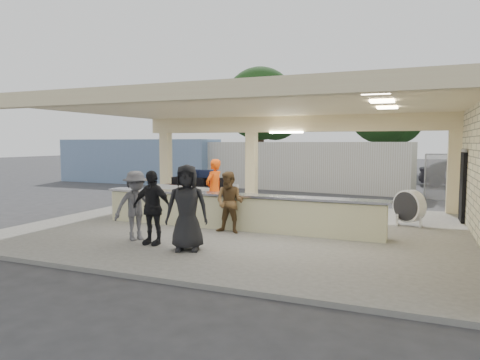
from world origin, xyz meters
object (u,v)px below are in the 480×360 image
at_px(baggage_handler, 214,189).
at_px(passenger_a, 230,202).
at_px(baggage_counter, 235,211).
at_px(passenger_c, 136,206).
at_px(container_white, 298,166).
at_px(car_dark, 462,174).
at_px(container_blue, 138,161).
at_px(passenger_d, 187,207).
at_px(luggage_cart, 197,188).
at_px(drum_fan, 409,206).
at_px(passenger_b, 152,207).

xyz_separation_m(baggage_handler, passenger_a, (1.29, -1.72, -0.12)).
distance_m(baggage_counter, passenger_c, 2.80).
distance_m(baggage_handler, container_white, 10.40).
height_order(car_dark, container_blue, container_blue).
bearing_deg(passenger_c, container_blue, 67.71).
height_order(passenger_d, car_dark, passenger_d).
bearing_deg(luggage_cart, passenger_a, -35.98).
distance_m(baggage_handler, passenger_a, 2.15).
bearing_deg(drum_fan, container_white, 160.69).
xyz_separation_m(luggage_cart, passenger_b, (1.39, -4.89, 0.09)).
xyz_separation_m(passenger_a, passenger_b, (-1.19, -1.84, 0.06)).
height_order(baggage_counter, container_blue, container_blue).
height_order(drum_fan, car_dark, car_dark).
xyz_separation_m(luggage_cart, passenger_d, (2.43, -5.07, 0.17)).
relative_size(passenger_c, container_white, 0.15).
distance_m(luggage_cart, passenger_b, 5.08).
relative_size(baggage_counter, luggage_cart, 2.97).
relative_size(passenger_c, container_blue, 0.16).
bearing_deg(container_white, baggage_counter, -77.92).
relative_size(baggage_handler, container_white, 0.16).
relative_size(passenger_a, container_white, 0.14).
height_order(drum_fan, container_white, container_white).
height_order(luggage_cart, container_blue, container_blue).
relative_size(passenger_b, container_blue, 0.17).
distance_m(passenger_a, container_white, 12.19).
xyz_separation_m(baggage_counter, car_dark, (7.04, 16.05, 0.15)).
bearing_deg(passenger_a, passenger_b, -123.36).
bearing_deg(baggage_handler, car_dark, 164.07).
relative_size(passenger_a, passenger_b, 0.94).
relative_size(passenger_b, passenger_d, 0.91).
height_order(passenger_a, car_dark, passenger_a).
bearing_deg(container_blue, car_dark, 14.64).
bearing_deg(container_blue, passenger_a, -45.35).
distance_m(baggage_handler, passenger_d, 3.91).
bearing_deg(drum_fan, container_blue, -171.00).
relative_size(luggage_cart, passenger_d, 1.44).
relative_size(baggage_handler, passenger_c, 1.10).
bearing_deg(luggage_cart, baggage_counter, -31.16).
xyz_separation_m(passenger_a, container_blue, (-11.55, 12.08, 0.43)).
distance_m(drum_fan, container_blue, 18.41).
bearing_deg(car_dark, passenger_c, 153.43).
relative_size(container_white, container_blue, 1.13).
distance_m(passenger_c, container_blue, 16.83).
distance_m(baggage_counter, passenger_d, 2.62).
bearing_deg(container_white, passenger_c, -86.04).
xyz_separation_m(car_dark, container_blue, (-18.51, -4.51, 0.61)).
bearing_deg(passenger_c, baggage_counter, -6.06).
relative_size(drum_fan, car_dark, 0.24).
relative_size(baggage_counter, container_white, 0.70).
bearing_deg(baggage_handler, container_white, -166.78).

